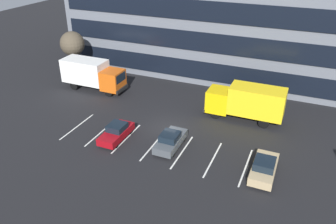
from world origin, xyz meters
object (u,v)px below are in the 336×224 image
at_px(box_truck_orange, 92,73).
at_px(sedan_maroon, 116,132).
at_px(sedan_charcoal, 170,140).
at_px(sedan_tan, 264,168).
at_px(bare_tree, 72,44).
at_px(box_truck_yellow_all, 247,101).

bearing_deg(box_truck_orange, sedan_maroon, -45.85).
bearing_deg(sedan_maroon, sedan_charcoal, 7.48).
bearing_deg(sedan_tan, bare_tree, 156.08).
distance_m(sedan_charcoal, bare_tree, 21.93).
distance_m(box_truck_yellow_all, sedan_charcoal, 9.39).
xyz_separation_m(box_truck_orange, sedan_tan, (21.99, -8.88, -1.32)).
xyz_separation_m(box_truck_yellow_all, box_truck_orange, (-18.70, 0.27, 0.00)).
xyz_separation_m(box_truck_yellow_all, sedan_tan, (3.29, -8.61, -1.32)).
height_order(sedan_tan, bare_tree, bare_tree).
xyz_separation_m(sedan_maroon, sedan_tan, (13.48, -0.11, 0.03)).
bearing_deg(sedan_maroon, sedan_tan, -0.47).
relative_size(sedan_maroon, sedan_tan, 0.95).
bearing_deg(box_truck_yellow_all, sedan_tan, -69.06).
xyz_separation_m(box_truck_yellow_all, bare_tree, (-23.58, 3.31, 2.26)).
relative_size(sedan_charcoal, sedan_maroon, 1.02).
relative_size(box_truck_orange, sedan_tan, 1.84).
bearing_deg(box_truck_orange, bare_tree, 148.05).
bearing_deg(box_truck_orange, sedan_charcoal, -30.62).
height_order(sedan_charcoal, sedan_tan, sedan_tan).
bearing_deg(sedan_charcoal, sedan_maroon, -172.52).
distance_m(sedan_tan, bare_tree, 29.61).
bearing_deg(sedan_tan, box_truck_orange, 158.02).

